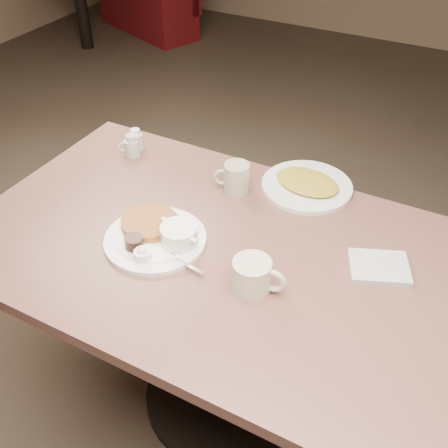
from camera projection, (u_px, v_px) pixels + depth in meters
The scene contains 9 objects.
room at pixel (220, 14), 1.10m from camera, with size 7.04×8.04×2.84m.
diner_table at pixel (221, 288), 1.61m from camera, with size 1.50×0.90×0.75m.
main_plate at pixel (159, 235), 1.51m from camera, with size 0.39×0.37×0.07m.
coffee_mug_near at pixel (253, 275), 1.35m from camera, with size 0.15×0.11×0.09m.
napkin at pixel (379, 267), 1.43m from camera, with size 0.19×0.18×0.02m.
coffee_mug_far at pixel (236, 178), 1.69m from camera, with size 0.13×0.11×0.10m.
creamer_left at pixel (132, 146), 1.87m from camera, with size 0.08×0.07×0.08m.
creamer_right at pixel (136, 140), 1.90m from camera, with size 0.06×0.06×0.08m.
hash_plate at pixel (307, 185), 1.73m from camera, with size 0.34×0.34×0.04m.
Camera 1 is at (0.54, -0.99, 1.75)m, focal length 42.25 mm.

